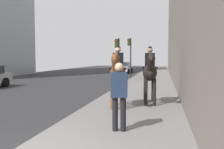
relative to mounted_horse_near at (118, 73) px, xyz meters
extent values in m
ellipsoid|color=brown|center=(0.08, 0.01, -0.04)|extent=(1.55, 0.70, 0.66)
cylinder|color=brown|center=(-0.35, -0.19, -0.76)|extent=(0.13, 0.13, 1.04)
cylinder|color=brown|center=(-0.38, 0.12, -0.76)|extent=(0.13, 0.13, 1.04)
cylinder|color=brown|center=(0.54, -0.11, -0.76)|extent=(0.13, 0.13, 1.04)
cylinder|color=brown|center=(0.51, 0.21, -0.76)|extent=(0.13, 0.13, 1.04)
cylinder|color=brown|center=(-0.69, -0.07, 0.31)|extent=(0.66, 0.34, 0.68)
ellipsoid|color=brown|center=(-0.90, -0.09, 0.56)|extent=(0.64, 0.28, 0.49)
cylinder|color=black|center=(0.79, 0.08, -0.14)|extent=(0.29, 0.13, 0.55)
cube|color=black|center=(0.13, 0.01, 0.14)|extent=(0.50, 0.64, 0.08)
cube|color=black|center=(0.13, 0.01, 0.46)|extent=(0.32, 0.41, 0.55)
sphere|color=#D8AD8C|center=(0.13, 0.01, 0.85)|extent=(0.22, 0.22, 0.22)
cone|color=black|center=(0.13, 0.01, 0.97)|extent=(0.22, 0.22, 0.10)
ellipsoid|color=black|center=(1.04, -1.10, -0.04)|extent=(1.55, 0.71, 0.66)
cylinder|color=black|center=(0.61, -1.31, -0.76)|extent=(0.13, 0.13, 1.05)
cylinder|color=black|center=(0.58, -0.99, -0.76)|extent=(0.13, 0.13, 1.05)
cylinder|color=black|center=(1.50, -1.22, -0.76)|extent=(0.13, 0.13, 1.05)
cylinder|color=black|center=(1.47, -0.90, -0.76)|extent=(0.13, 0.13, 1.05)
cylinder|color=black|center=(0.27, -1.18, 0.31)|extent=(0.66, 0.34, 0.68)
ellipsoid|color=black|center=(0.07, -1.20, 0.56)|extent=(0.64, 0.28, 0.49)
cylinder|color=black|center=(1.75, -1.03, -0.14)|extent=(0.29, 0.13, 0.55)
cube|color=black|center=(1.09, -1.10, 0.14)|extent=(0.50, 0.64, 0.08)
cube|color=black|center=(1.09, -1.10, 0.46)|extent=(0.32, 0.41, 0.55)
sphere|color=tan|center=(1.09, -1.10, 0.85)|extent=(0.22, 0.22, 0.22)
cone|color=black|center=(1.09, -1.10, 0.97)|extent=(0.22, 0.22, 0.10)
cylinder|color=black|center=(-2.92, -0.47, -0.86)|extent=(0.14, 0.14, 0.85)
cylinder|color=black|center=(-2.90, -0.67, -0.86)|extent=(0.14, 0.14, 0.85)
cube|color=#1E2D47|center=(-2.91, -0.57, -0.12)|extent=(0.30, 0.42, 0.62)
sphere|color=#D8AD8C|center=(-2.91, -0.57, 0.31)|extent=(0.22, 0.22, 0.22)
cylinder|color=black|center=(5.84, 8.69, -1.08)|extent=(0.64, 0.23, 0.64)
cube|color=#B7BABF|center=(23.07, 3.48, -0.78)|extent=(4.48, 1.86, 0.60)
cube|color=#262D38|center=(22.80, 3.48, -0.22)|extent=(2.37, 1.61, 0.52)
cylinder|color=black|center=(24.47, 4.34, -1.08)|extent=(0.64, 0.23, 0.64)
cylinder|color=black|center=(24.43, 2.57, -1.08)|extent=(0.64, 0.23, 0.64)
cylinder|color=black|center=(21.71, 4.39, -1.08)|extent=(0.64, 0.23, 0.64)
cylinder|color=black|center=(21.68, 2.62, -1.08)|extent=(0.64, 0.23, 0.64)
cylinder|color=black|center=(10.39, 1.81, 0.34)|extent=(0.12, 0.12, 3.48)
cube|color=#2D280C|center=(10.39, 1.99, 1.68)|extent=(0.20, 0.24, 0.70)
sphere|color=red|center=(10.39, 2.12, 1.90)|extent=(0.14, 0.14, 0.14)
sphere|color=orange|center=(10.39, 2.12, 1.68)|extent=(0.14, 0.14, 0.14)
sphere|color=green|center=(10.39, 2.12, 1.46)|extent=(0.14, 0.14, 0.14)
cylinder|color=black|center=(16.03, 1.61, 0.57)|extent=(0.12, 0.12, 3.94)
cube|color=#2D280C|center=(16.03, 1.79, 2.14)|extent=(0.20, 0.24, 0.70)
sphere|color=red|center=(16.03, 1.92, 2.36)|extent=(0.14, 0.14, 0.14)
sphere|color=orange|center=(16.03, 1.92, 2.14)|extent=(0.14, 0.14, 0.14)
sphere|color=green|center=(16.03, 1.92, 1.92)|extent=(0.14, 0.14, 0.14)
camera|label=1|loc=(-8.94, -1.63, 0.52)|focal=40.07mm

